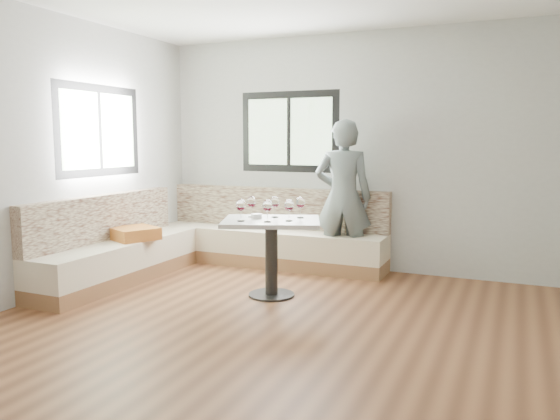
% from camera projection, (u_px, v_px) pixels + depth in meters
% --- Properties ---
extents(room, '(5.01, 5.01, 2.81)m').
position_uv_depth(room, '(267.00, 157.00, 4.29)').
color(room, brown).
rests_on(room, ground).
extents(banquette, '(2.90, 2.80, 0.95)m').
position_uv_depth(banquette, '(207.00, 244.00, 6.44)').
color(banquette, brown).
rests_on(banquette, ground).
extents(table, '(1.14, 1.02, 0.77)m').
position_uv_depth(table, '(271.00, 239.00, 5.39)').
color(table, black).
rests_on(table, ground).
extents(person, '(0.73, 0.55, 1.79)m').
position_uv_depth(person, '(343.00, 197.00, 6.28)').
color(person, slate).
rests_on(person, ground).
extents(olive_ramekin, '(0.11, 0.11, 0.04)m').
position_uv_depth(olive_ramekin, '(257.00, 216.00, 5.44)').
color(olive_ramekin, white).
rests_on(olive_ramekin, table).
extents(wine_glass_a, '(0.10, 0.10, 0.21)m').
position_uv_depth(wine_glass_a, '(241.00, 206.00, 5.23)').
color(wine_glass_a, white).
rests_on(wine_glass_a, table).
extents(wine_glass_b, '(0.10, 0.10, 0.21)m').
position_uv_depth(wine_glass_b, '(267.00, 207.00, 5.17)').
color(wine_glass_b, white).
rests_on(wine_glass_b, table).
extents(wine_glass_c, '(0.10, 0.10, 0.21)m').
position_uv_depth(wine_glass_c, '(289.00, 206.00, 5.23)').
color(wine_glass_c, white).
rests_on(wine_glass_c, table).
extents(wine_glass_d, '(0.10, 0.10, 0.21)m').
position_uv_depth(wine_glass_d, '(275.00, 203.00, 5.48)').
color(wine_glass_d, white).
rests_on(wine_glass_d, table).
extents(wine_glass_e, '(0.10, 0.10, 0.21)m').
position_uv_depth(wine_glass_e, '(300.00, 203.00, 5.45)').
color(wine_glass_e, white).
rests_on(wine_glass_e, table).
extents(wine_glass_f, '(0.10, 0.10, 0.21)m').
position_uv_depth(wine_glass_f, '(251.00, 202.00, 5.51)').
color(wine_glass_f, white).
rests_on(wine_glass_f, table).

